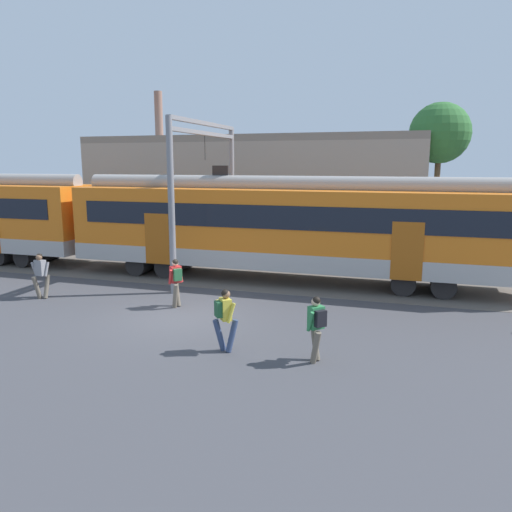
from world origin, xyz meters
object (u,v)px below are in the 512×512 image
object	(u,v)px
pedestrian_red	(176,279)
pedestrian_green	(316,324)
pedestrian_yellow	(225,315)
pedestrian_grey	(41,273)

from	to	relation	value
pedestrian_red	pedestrian_green	xyz separation A→B (m)	(5.41, -3.29, 0.00)
pedestrian_red	pedestrian_yellow	xyz separation A→B (m)	(3.03, -3.31, 0.00)
pedestrian_red	pedestrian_yellow	bearing A→B (deg)	-47.51
pedestrian_grey	pedestrian_green	bearing A→B (deg)	-14.95
pedestrian_grey	pedestrian_yellow	distance (m)	8.64
pedestrian_grey	pedestrian_red	size ratio (longest dim) A/B	1.00
pedestrian_yellow	pedestrian_green	xyz separation A→B (m)	(2.38, 0.01, 0.00)
pedestrian_grey	pedestrian_green	xyz separation A→B (m)	(10.54, -2.82, 0.03)
pedestrian_grey	pedestrian_green	distance (m)	10.91
pedestrian_red	pedestrian_green	bearing A→B (deg)	-31.31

